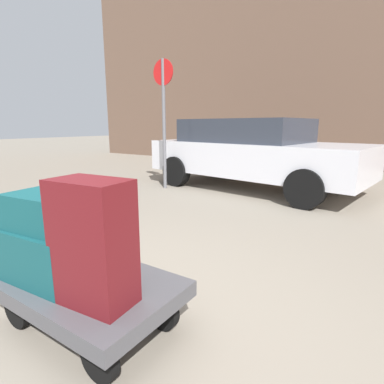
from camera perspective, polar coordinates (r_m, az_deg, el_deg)
name	(u,v)px	position (r m, az deg, el deg)	size (l,w,h in m)	color
ground_plane	(91,327)	(2.30, -18.21, -22.62)	(60.00, 60.00, 0.00)	gray
luggage_cart	(88,290)	(2.17, -18.70, -16.79)	(1.17, 0.74, 0.34)	#4C4C51
duffel_bag_teal_rear_left	(49,254)	(2.16, -24.92, -10.37)	(0.54, 0.36, 0.33)	#144C51
suitcase_maroon_center	(93,243)	(1.74, -17.84, -8.95)	(0.42, 0.25, 0.69)	maroon
duffel_bag_teal_topmost_pile	(45,211)	(2.08, -25.60, -3.27)	(0.46, 0.29, 0.22)	#144C51
parked_car	(252,152)	(6.50, 11.08, 7.30)	(4.51, 2.39, 1.42)	silver
no_parking_sign	(164,111)	(6.40, -5.24, 14.69)	(0.50, 0.07, 2.56)	slate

